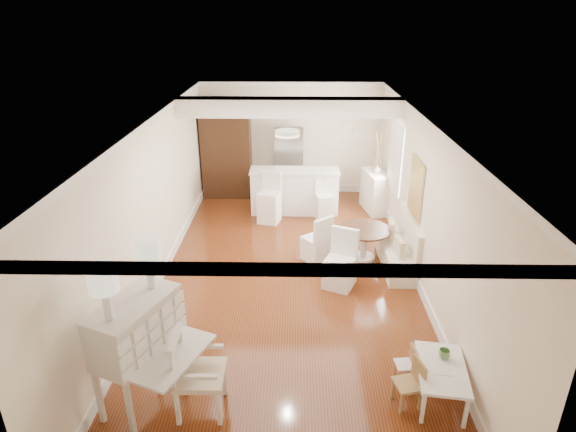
{
  "coord_description": "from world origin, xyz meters",
  "views": [
    {
      "loc": [
        0.13,
        -7.41,
        4.42
      ],
      "look_at": [
        -0.0,
        0.3,
        1.09
      ],
      "focal_mm": 30.0,
      "sensor_mm": 36.0,
      "label": 1
    }
  ],
  "objects_px": {
    "secretary_bureau": "(139,352)",
    "bar_stool_left": "(269,198)",
    "pantry_cabinet": "(227,152)",
    "kids_table": "(440,383)",
    "slip_chair_near": "(340,260)",
    "sideboard": "(375,192)",
    "kids_chair_b": "(405,364)",
    "slip_chair_far": "(317,238)",
    "fridge": "(303,162)",
    "dining_table": "(364,245)",
    "bar_stool_right": "(324,200)",
    "breakfast_counter": "(295,191)",
    "kids_chair_a": "(408,383)",
    "gustavian_armchair": "(200,373)"
  },
  "relations": [
    {
      "from": "secretary_bureau",
      "to": "bar_stool_left",
      "type": "bearing_deg",
      "value": 99.47
    },
    {
      "from": "pantry_cabinet",
      "to": "kids_table",
      "type": "bearing_deg",
      "value": -63.41
    },
    {
      "from": "slip_chair_near",
      "to": "sideboard",
      "type": "bearing_deg",
      "value": 95.63
    },
    {
      "from": "kids_chair_b",
      "to": "slip_chair_far",
      "type": "height_order",
      "value": "slip_chair_far"
    },
    {
      "from": "slip_chair_near",
      "to": "slip_chair_far",
      "type": "bearing_deg",
      "value": 134.76
    },
    {
      "from": "slip_chair_far",
      "to": "secretary_bureau",
      "type": "bearing_deg",
      "value": 19.58
    },
    {
      "from": "slip_chair_far",
      "to": "fridge",
      "type": "height_order",
      "value": "fridge"
    },
    {
      "from": "dining_table",
      "to": "sideboard",
      "type": "xyz_separation_m",
      "value": [
        0.58,
        2.5,
        0.14
      ]
    },
    {
      "from": "kids_table",
      "to": "bar_stool_right",
      "type": "height_order",
      "value": "bar_stool_right"
    },
    {
      "from": "slip_chair_near",
      "to": "breakfast_counter",
      "type": "distance_m",
      "value": 3.39
    },
    {
      "from": "kids_chair_b",
      "to": "bar_stool_right",
      "type": "relative_size",
      "value": 0.54
    },
    {
      "from": "dining_table",
      "to": "slip_chair_far",
      "type": "xyz_separation_m",
      "value": [
        -0.89,
        0.0,
        0.13
      ]
    },
    {
      "from": "kids_chair_a",
      "to": "dining_table",
      "type": "bearing_deg",
      "value": 166.76
    },
    {
      "from": "kids_chair_b",
      "to": "slip_chair_near",
      "type": "distance_m",
      "value": 2.4
    },
    {
      "from": "slip_chair_far",
      "to": "bar_stool_right",
      "type": "distance_m",
      "value": 1.97
    },
    {
      "from": "slip_chair_near",
      "to": "bar_stool_left",
      "type": "height_order",
      "value": "bar_stool_left"
    },
    {
      "from": "bar_stool_left",
      "to": "pantry_cabinet",
      "type": "xyz_separation_m",
      "value": [
        -1.14,
        1.67,
        0.59
      ]
    },
    {
      "from": "dining_table",
      "to": "fridge",
      "type": "bearing_deg",
      "value": 108.09
    },
    {
      "from": "slip_chair_far",
      "to": "breakfast_counter",
      "type": "distance_m",
      "value": 2.41
    },
    {
      "from": "kids_chair_b",
      "to": "bar_stool_right",
      "type": "xyz_separation_m",
      "value": [
        -0.77,
        5.18,
        0.21
      ]
    },
    {
      "from": "gustavian_armchair",
      "to": "bar_stool_right",
      "type": "relative_size",
      "value": 1.16
    },
    {
      "from": "dining_table",
      "to": "slip_chair_far",
      "type": "bearing_deg",
      "value": 179.82
    },
    {
      "from": "kids_table",
      "to": "kids_chair_a",
      "type": "height_order",
      "value": "kids_chair_a"
    },
    {
      "from": "breakfast_counter",
      "to": "bar_stool_right",
      "type": "xyz_separation_m",
      "value": [
        0.68,
        -0.41,
        -0.06
      ]
    },
    {
      "from": "breakfast_counter",
      "to": "pantry_cabinet",
      "type": "bearing_deg",
      "value": 147.57
    },
    {
      "from": "slip_chair_far",
      "to": "slip_chair_near",
      "type": "bearing_deg",
      "value": 72.48
    },
    {
      "from": "slip_chair_near",
      "to": "fridge",
      "type": "height_order",
      "value": "fridge"
    },
    {
      "from": "kids_chair_b",
      "to": "fridge",
      "type": "height_order",
      "value": "fridge"
    },
    {
      "from": "slip_chair_near",
      "to": "breakfast_counter",
      "type": "bearing_deg",
      "value": 126.99
    },
    {
      "from": "slip_chair_near",
      "to": "bar_stool_right",
      "type": "relative_size",
      "value": 1.1
    },
    {
      "from": "sideboard",
      "to": "breakfast_counter",
      "type": "bearing_deg",
      "value": 173.28
    },
    {
      "from": "slip_chair_far",
      "to": "sideboard",
      "type": "xyz_separation_m",
      "value": [
        1.47,
        2.49,
        0.0
      ]
    },
    {
      "from": "pantry_cabinet",
      "to": "dining_table",
      "type": "bearing_deg",
      "value": -48.84
    },
    {
      "from": "sideboard",
      "to": "pantry_cabinet",
      "type": "bearing_deg",
      "value": 154.63
    },
    {
      "from": "bar_stool_right",
      "to": "sideboard",
      "type": "relative_size",
      "value": 0.94
    },
    {
      "from": "secretary_bureau",
      "to": "kids_table",
      "type": "distance_m",
      "value": 3.63
    },
    {
      "from": "secretary_bureau",
      "to": "slip_chair_near",
      "type": "height_order",
      "value": "secretary_bureau"
    },
    {
      "from": "kids_table",
      "to": "slip_chair_far",
      "type": "distance_m",
      "value": 3.81
    },
    {
      "from": "gustavian_armchair",
      "to": "breakfast_counter",
      "type": "relative_size",
      "value": 0.52
    },
    {
      "from": "secretary_bureau",
      "to": "bar_stool_left",
      "type": "height_order",
      "value": "secretary_bureau"
    },
    {
      "from": "dining_table",
      "to": "slip_chair_near",
      "type": "xyz_separation_m",
      "value": [
        -0.53,
        -0.93,
        0.18
      ]
    },
    {
      "from": "fridge",
      "to": "kids_chair_b",
      "type": "bearing_deg",
      "value": -79.41
    },
    {
      "from": "bar_stool_left",
      "to": "pantry_cabinet",
      "type": "relative_size",
      "value": 0.48
    },
    {
      "from": "breakfast_counter",
      "to": "sideboard",
      "type": "height_order",
      "value": "breakfast_counter"
    },
    {
      "from": "kids_chair_a",
      "to": "pantry_cabinet",
      "type": "height_order",
      "value": "pantry_cabinet"
    },
    {
      "from": "dining_table",
      "to": "breakfast_counter",
      "type": "xyz_separation_m",
      "value": [
        -1.32,
        2.37,
        0.19
      ]
    },
    {
      "from": "gustavian_armchair",
      "to": "fridge",
      "type": "distance_m",
      "value": 7.3
    },
    {
      "from": "slip_chair_far",
      "to": "bar_stool_right",
      "type": "xyz_separation_m",
      "value": [
        0.25,
        1.95,
        -0.0
      ]
    },
    {
      "from": "fridge",
      "to": "bar_stool_left",
      "type": "bearing_deg",
      "value": -114.82
    },
    {
      "from": "kids_table",
      "to": "breakfast_counter",
      "type": "height_order",
      "value": "breakfast_counter"
    }
  ]
}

